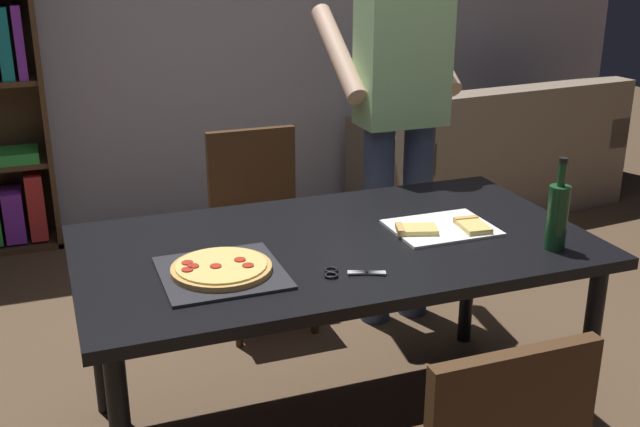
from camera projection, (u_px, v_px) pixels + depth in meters
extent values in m
plane|color=brown|center=(334.00, 425.00, 2.90)|extent=(12.00, 12.00, 0.00)
cube|color=black|center=(335.00, 246.00, 2.65)|extent=(1.75, 0.97, 0.04)
cylinder|color=black|center=(589.00, 357.00, 2.68)|extent=(0.06, 0.06, 0.71)
cylinder|color=black|center=(97.00, 329.00, 2.88)|extent=(0.06, 0.06, 0.71)
cylinder|color=black|center=(469.00, 268.00, 3.40)|extent=(0.06, 0.06, 0.71)
cube|color=#472D19|center=(265.00, 238.00, 3.53)|extent=(0.42, 0.42, 0.04)
cube|color=#472D19|center=(252.00, 176.00, 3.62)|extent=(0.42, 0.04, 0.45)
cylinder|color=#472D19|center=(238.00, 305.00, 3.39)|extent=(0.04, 0.04, 0.41)
cylinder|color=#472D19|center=(315.00, 292.00, 3.51)|extent=(0.04, 0.04, 0.41)
cylinder|color=#472D19|center=(219.00, 273.00, 3.71)|extent=(0.04, 0.04, 0.41)
cylinder|color=#472D19|center=(290.00, 263.00, 3.83)|extent=(0.04, 0.04, 0.41)
cube|color=gray|center=(483.00, 174.00, 5.26)|extent=(1.77, 1.01, 0.40)
cube|color=gray|center=(520.00, 124.00, 4.84)|extent=(1.71, 0.36, 0.45)
cube|color=gray|center=(574.00, 120.00, 5.48)|extent=(0.24, 0.86, 0.20)
cube|color=gray|center=(388.00, 145.00, 4.84)|extent=(0.24, 0.86, 0.20)
cube|color=#513823|center=(40.00, 79.00, 4.35)|extent=(0.03, 0.35, 1.95)
cube|color=purple|center=(14.00, 214.00, 4.52)|extent=(0.11, 0.22, 0.30)
cube|color=red|center=(36.00, 204.00, 4.55)|extent=(0.10, 0.22, 0.39)
cube|color=green|center=(6.00, 156.00, 4.40)|extent=(0.36, 0.25, 0.06)
cube|color=teal|center=(5.00, 43.00, 4.21)|extent=(0.07, 0.22, 0.39)
cube|color=purple|center=(19.00, 42.00, 4.24)|extent=(0.05, 0.22, 0.40)
cylinder|color=#38476B|center=(416.00, 221.00, 3.62)|extent=(0.14, 0.14, 0.95)
cylinder|color=#38476B|center=(377.00, 226.00, 3.55)|extent=(0.14, 0.14, 0.95)
cube|color=#99CC8C|center=(403.00, 62.00, 3.33)|extent=(0.38, 0.22, 0.55)
cylinder|color=#E0B293|center=(430.00, 48.00, 3.55)|extent=(0.09, 0.50, 0.39)
cylinder|color=#E0B293|center=(338.00, 53.00, 3.40)|extent=(0.09, 0.50, 0.39)
cube|color=#2D2D33|center=(222.00, 273.00, 2.38)|extent=(0.37, 0.37, 0.01)
cylinder|color=tan|center=(221.00, 269.00, 2.38)|extent=(0.31, 0.31, 0.02)
cylinder|color=#EACC6B|center=(221.00, 265.00, 2.38)|extent=(0.28, 0.28, 0.01)
cylinder|color=#B22819|center=(248.00, 265.00, 2.36)|extent=(0.04, 0.04, 0.00)
cylinder|color=#B22819|center=(187.00, 263.00, 2.38)|extent=(0.04, 0.04, 0.00)
cylinder|color=#B22819|center=(193.00, 266.00, 2.36)|extent=(0.04, 0.04, 0.00)
cylinder|color=#B22819|center=(187.00, 270.00, 2.33)|extent=(0.04, 0.04, 0.00)
cylinder|color=#B22819|center=(216.00, 266.00, 2.36)|extent=(0.04, 0.04, 0.00)
cylinder|color=#B22819|center=(240.00, 260.00, 2.40)|extent=(0.04, 0.04, 0.00)
cube|color=white|center=(441.00, 228.00, 2.75)|extent=(0.36, 0.28, 0.01)
cube|color=#EACC6B|center=(473.00, 226.00, 2.73)|extent=(0.10, 0.15, 0.02)
cube|color=tan|center=(466.00, 220.00, 2.78)|extent=(0.09, 0.03, 0.02)
cube|color=#EACC6B|center=(417.00, 229.00, 2.70)|extent=(0.16, 0.13, 0.02)
cube|color=tan|center=(400.00, 229.00, 2.69)|extent=(0.05, 0.09, 0.02)
cylinder|color=#194723|center=(557.00, 218.00, 2.55)|extent=(0.07, 0.07, 0.22)
cylinder|color=#194723|center=(562.00, 174.00, 2.50)|extent=(0.03, 0.03, 0.08)
cylinder|color=black|center=(564.00, 160.00, 2.48)|extent=(0.03, 0.03, 0.02)
cube|color=silver|center=(367.00, 273.00, 2.38)|extent=(0.12, 0.04, 0.01)
cube|color=silver|center=(367.00, 273.00, 2.38)|extent=(0.11, 0.07, 0.01)
torus|color=black|center=(331.00, 270.00, 2.40)|extent=(0.06, 0.06, 0.01)
torus|color=black|center=(331.00, 275.00, 2.37)|extent=(0.06, 0.06, 0.01)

